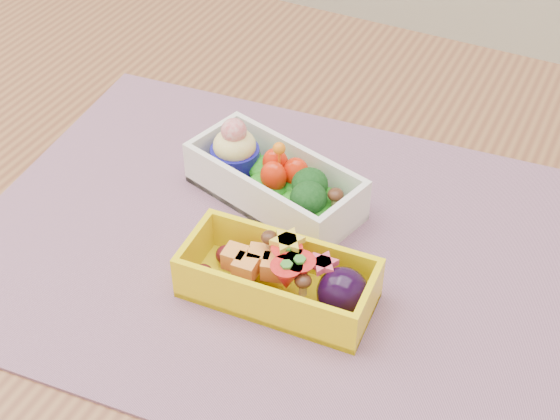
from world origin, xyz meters
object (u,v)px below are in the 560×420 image
at_px(table, 306,309).
at_px(bento_yellow, 282,278).
at_px(bento_white, 274,180).
at_px(placemat, 270,244).

bearing_deg(table, bento_yellow, -80.74).
bearing_deg(bento_white, table, -14.25).
relative_size(placemat, bento_yellow, 3.26).
height_order(table, bento_yellow, bento_yellow).
bearing_deg(bento_yellow, table, 95.83).
relative_size(table, placemat, 2.29).
height_order(table, bento_white, bento_white).
height_order(bento_white, bento_yellow, bento_white).
distance_m(table, placemat, 0.11).
bearing_deg(table, placemat, -133.29).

